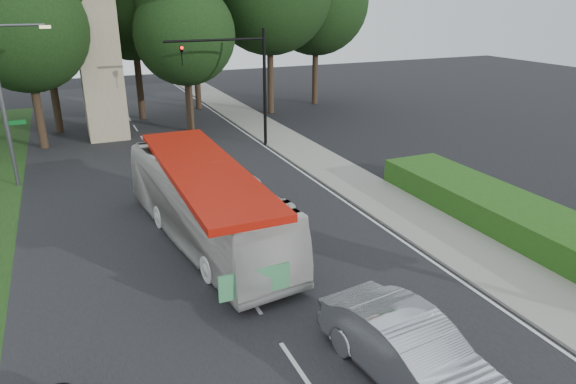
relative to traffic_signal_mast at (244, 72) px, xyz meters
name	(u,v)px	position (x,y,z in m)	size (l,w,h in m)	color
road_surface	(211,240)	(-5.68, -12.00, -4.66)	(14.00, 80.00, 0.02)	black
sidewalk_right	(393,206)	(2.82, -12.00, -4.61)	(3.00, 80.00, 0.12)	gray
hedge	(513,216)	(5.82, -16.00, -4.07)	(3.00, 14.00, 1.20)	#244C14
traffic_signal_mast	(244,72)	(0.00, 0.00, 0.00)	(6.10, 0.35, 7.20)	black
streetlight_signs	(6,97)	(-12.67, -1.99, -0.23)	(2.75, 0.98, 8.00)	#59595E
monument	(100,60)	(-7.68, 6.00, 0.43)	(3.00, 3.00, 10.05)	gray
tree_monument_left	(19,1)	(-11.68, 5.00, 4.00)	(7.28, 7.28, 14.30)	#2D2116
tree_monument_right	(183,12)	(-2.18, 5.50, 3.34)	(6.72, 6.72, 13.20)	#2D2116
transit_bus	(205,204)	(-5.83, -11.96, -3.13)	(2.59, 11.07, 3.08)	silver
sedan_silver	(410,351)	(-3.36, -21.57, -3.80)	(1.85, 5.32, 1.75)	#ACAEB4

